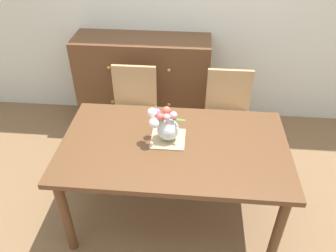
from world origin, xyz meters
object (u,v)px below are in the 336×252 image
at_px(dresser, 143,82).
at_px(chair_right, 228,111).
at_px(chair_left, 134,107).
at_px(flower_vase, 166,126).
at_px(dining_table, 174,153).

bearing_deg(dresser, chair_right, -30.21).
xyz_separation_m(chair_left, flower_vase, (0.38, -0.77, 0.36)).
bearing_deg(chair_right, flower_vase, 56.08).
bearing_deg(flower_vase, chair_left, 116.66).
bearing_deg(flower_vase, chair_right, 56.08).
bearing_deg(chair_right, dresser, -30.21).
distance_m(chair_right, dresser, 1.02).
height_order(dining_table, chair_left, chair_left).
relative_size(dresser, flower_vase, 5.12).
bearing_deg(dresser, chair_left, -91.96).
relative_size(dining_table, chair_right, 1.83).
height_order(chair_left, dresser, dresser).
bearing_deg(chair_left, chair_right, -180.00).
bearing_deg(chair_left, dining_table, 118.87).
xyz_separation_m(chair_right, dresser, (-0.88, 0.51, -0.02)).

